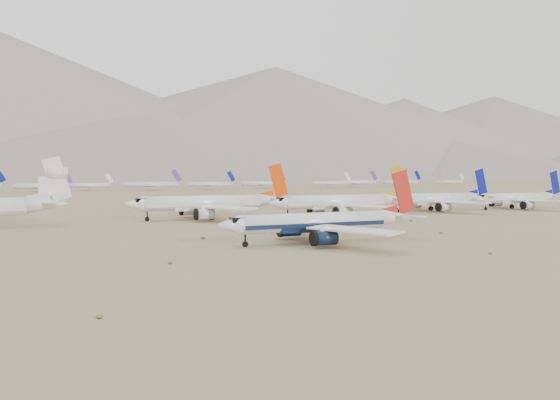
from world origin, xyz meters
name	(u,v)px	position (x,y,z in m)	size (l,w,h in m)	color
ground	(357,240)	(0.00, 0.00, 0.00)	(7000.00, 7000.00, 0.00)	olive
main_airliner	(323,222)	(-9.17, -1.37, 4.22)	(43.47, 42.45, 15.34)	silver
row2_navy_widebody	(437,199)	(72.73, 60.73, 4.50)	(45.26, 44.26, 16.10)	silver
row2_gold_tail	(341,202)	(26.90, 53.24, 4.83)	(48.47, 47.40, 17.26)	silver
row2_orange_tail	(210,203)	(-14.52, 62.32, 4.95)	(49.42, 48.34, 17.63)	silver
row2_blue_far	(518,198)	(110.69, 57.88, 4.26)	(43.04, 42.08, 15.29)	silver
distant_storage_row	(158,184)	(23.50, 336.61, 4.43)	(613.05, 53.96, 15.59)	silver
mountain_range	(86,113)	(70.18, 1648.01, 190.32)	(7354.00, 3024.00, 470.00)	slate
foothills	(302,150)	(526.68, 1100.00, 67.15)	(4637.50, 1395.00, 155.00)	slate
desert_scrub	(407,260)	(-7.93, -28.32, 0.29)	(261.14, 121.67, 0.63)	brown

